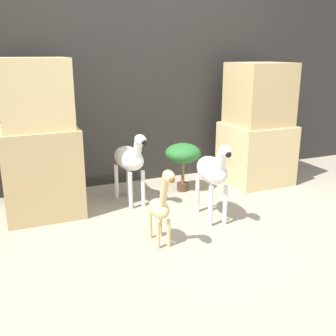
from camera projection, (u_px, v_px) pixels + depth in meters
The scene contains 8 objects.
ground_plane at pixel (211, 238), 2.94m from camera, with size 14.00×14.00×0.00m, color #9E937F.
wall_back at pixel (140, 76), 4.01m from camera, with size 6.40×0.08×2.20m.
rock_pillar_left at pixel (39, 143), 3.26m from camera, with size 0.62×0.62×1.30m.
rock_pillar_right at pixel (257, 128), 4.08m from camera, with size 0.62×0.62×1.24m.
zebra_right at pixel (213, 171), 3.16m from camera, with size 0.26×0.56×0.68m.
zebra_left at pixel (130, 159), 3.52m from camera, with size 0.27×0.56×0.68m.
giraffe_figurine at pixel (161, 205), 2.76m from camera, with size 0.14×0.40×0.60m.
potted_palm_front at pixel (183, 155), 3.85m from camera, with size 0.35×0.35×0.48m.
Camera 1 is at (-1.34, -2.33, 1.34)m, focal length 42.00 mm.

